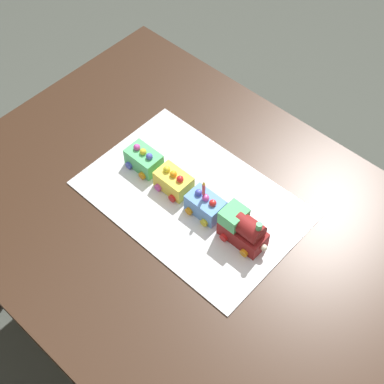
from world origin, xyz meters
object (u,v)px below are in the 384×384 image
object	(u,v)px
cake_car_hopper_lemon	(174,181)
cake_car_flatbed_sky_blue	(205,205)
dining_table	(193,240)
cake_locomotive	(243,229)
birthday_candle	(205,189)
cake_car_caboose_mint_green	(144,159)

from	to	relation	value
cake_car_hopper_lemon	cake_car_flatbed_sky_blue	bearing A→B (deg)	180.00
dining_table	cake_car_flatbed_sky_blue	world-z (taller)	cake_car_flatbed_sky_blue
cake_locomotive	cake_car_hopper_lemon	xyz separation A→B (m)	(0.25, -0.00, -0.02)
cake_car_hopper_lemon	birthday_candle	bearing A→B (deg)	180.00
dining_table	cake_car_caboose_mint_green	xyz separation A→B (m)	(0.23, -0.04, 0.14)
cake_car_hopper_lemon	birthday_candle	world-z (taller)	birthday_candle
birthday_candle	dining_table	bearing A→B (deg)	85.08
dining_table	cake_car_caboose_mint_green	distance (m)	0.27
cake_car_hopper_lemon	dining_table	bearing A→B (deg)	159.13
cake_car_flatbed_sky_blue	cake_car_caboose_mint_green	world-z (taller)	same
dining_table	birthday_candle	distance (m)	0.21
cake_car_caboose_mint_green	cake_car_hopper_lemon	bearing A→B (deg)	180.00
cake_locomotive	cake_car_hopper_lemon	world-z (taller)	cake_locomotive
dining_table	cake_car_flatbed_sky_blue	size ratio (longest dim) A/B	14.00
birthday_candle	cake_car_flatbed_sky_blue	bearing A→B (deg)	-180.00
cake_car_flatbed_sky_blue	cake_car_caboose_mint_green	distance (m)	0.24
cake_car_hopper_lemon	cake_car_caboose_mint_green	distance (m)	0.12
cake_locomotive	cake_car_caboose_mint_green	world-z (taller)	cake_locomotive
cake_car_flatbed_sky_blue	cake_car_caboose_mint_green	xyz separation A→B (m)	(0.24, 0.00, 0.00)
dining_table	birthday_candle	bearing A→B (deg)	-94.92
cake_locomotive	birthday_candle	bearing A→B (deg)	-0.00
dining_table	cake_car_caboose_mint_green	world-z (taller)	cake_car_caboose_mint_green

